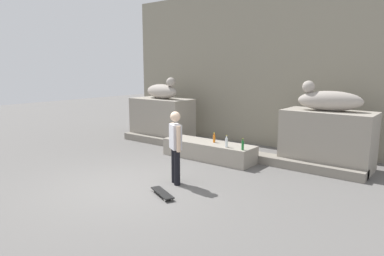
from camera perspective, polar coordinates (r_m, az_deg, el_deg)
The scene contains 13 objects.
ground_plane at distance 7.98m, azimuth -9.93°, elevation -9.44°, with size 40.00×40.00×0.00m, color #605E5B.
facade_wall at distance 12.26m, azimuth 10.76°, elevation 9.75°, with size 10.55×0.60×5.25m, color gray.
pedestal_left at distance 12.75m, azimuth -4.98°, elevation 1.47°, with size 2.27×1.15×1.52m, color gray.
pedestal_right at distance 9.79m, azimuth 21.43°, elevation -1.77°, with size 2.27×1.15×1.52m, color gray.
statue_reclining_left at distance 12.61m, azimuth -4.95°, elevation 6.14°, with size 1.68×0.84×0.78m.
statue_reclining_right at distance 9.64m, azimuth 21.61°, elevation 4.32°, with size 1.68×0.87×0.78m.
ledge_block at distance 10.06m, azimuth 2.72°, elevation -3.73°, with size 2.81×0.82×0.50m, color gray.
skater at distance 7.79m, azimuth -2.74°, elevation -2.72°, with size 0.47×0.36×1.67m.
skateboard at distance 7.31m, azimuth -4.94°, elevation -10.62°, with size 0.81×0.51×0.08m.
bottle_clear at distance 9.38m, azimuth 5.72°, elevation -2.36°, with size 0.07×0.07×0.32m.
bottle_green at distance 9.12m, azimuth 8.38°, elevation -2.82°, with size 0.07×0.07×0.31m.
bottle_orange at distance 9.95m, azimuth 3.68°, elevation -1.73°, with size 0.07×0.07×0.28m.
stair_step at distance 10.61m, azimuth 4.70°, elevation -3.79°, with size 8.21×0.50×0.23m, color gray.
Camera 1 is at (5.63, -5.01, 2.63)m, focal length 32.28 mm.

